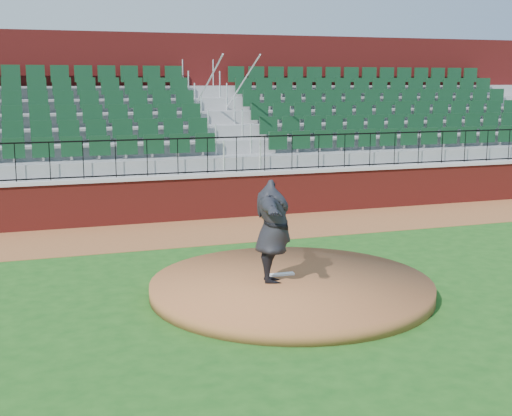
{
  "coord_description": "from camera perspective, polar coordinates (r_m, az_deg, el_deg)",
  "views": [
    {
      "loc": [
        -4.43,
        -11.55,
        3.87
      ],
      "look_at": [
        0.0,
        1.5,
        1.3
      ],
      "focal_mm": 47.96,
      "sensor_mm": 36.0,
      "label": 1
    }
  ],
  "objects": [
    {
      "name": "ground",
      "position": [
        12.96,
        2.14,
        -6.82
      ],
      "size": [
        90.0,
        90.0,
        0.0
      ],
      "primitive_type": "plane",
      "color": "#1B4E16",
      "rests_on": "ground"
    },
    {
      "name": "warning_track",
      "position": [
        17.94,
        -4.0,
        -1.9
      ],
      "size": [
        34.0,
        3.2,
        0.01
      ],
      "primitive_type": "cube",
      "color": "brown",
      "rests_on": "ground"
    },
    {
      "name": "field_wall",
      "position": [
        19.35,
        -5.24,
        0.79
      ],
      "size": [
        34.0,
        0.35,
        1.2
      ],
      "primitive_type": "cube",
      "color": "maroon",
      "rests_on": "ground"
    },
    {
      "name": "wall_cap",
      "position": [
        19.25,
        -5.27,
        2.7
      ],
      "size": [
        34.0,
        0.45,
        0.1
      ],
      "primitive_type": "cube",
      "color": "#B7B7B7",
      "rests_on": "field_wall"
    },
    {
      "name": "wall_railing",
      "position": [
        19.19,
        -5.3,
        4.32
      ],
      "size": [
        34.0,
        0.05,
        1.0
      ],
      "primitive_type": null,
      "color": "black",
      "rests_on": "wall_cap"
    },
    {
      "name": "seating_stands",
      "position": [
        21.79,
        -7.0,
        6.35
      ],
      "size": [
        34.0,
        5.1,
        4.6
      ],
      "primitive_type": null,
      "color": "gray",
      "rests_on": "ground"
    },
    {
      "name": "concourse_wall",
      "position": [
        24.51,
        -8.38,
        7.83
      ],
      "size": [
        34.0,
        0.5,
        5.5
      ],
      "primitive_type": "cube",
      "color": "maroon",
      "rests_on": "ground"
    },
    {
      "name": "pitchers_mound",
      "position": [
        12.7,
        2.95,
        -6.6
      ],
      "size": [
        5.19,
        5.19,
        0.25
      ],
      "primitive_type": "cylinder",
      "color": "brown",
      "rests_on": "ground"
    },
    {
      "name": "pitching_rubber",
      "position": [
        12.98,
        2.04,
        -5.56
      ],
      "size": [
        0.54,
        0.15,
        0.04
      ],
      "primitive_type": "cube",
      "rotation": [
        0.0,
        0.0,
        -0.03
      ],
      "color": "white",
      "rests_on": "pitchers_mound"
    },
    {
      "name": "pitcher",
      "position": [
        12.33,
        1.41,
        -1.96
      ],
      "size": [
        1.19,
        2.41,
        1.89
      ],
      "primitive_type": "imported",
      "rotation": [
        0.0,
        0.0,
        1.32
      ],
      "color": "black",
      "rests_on": "pitchers_mound"
    }
  ]
}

